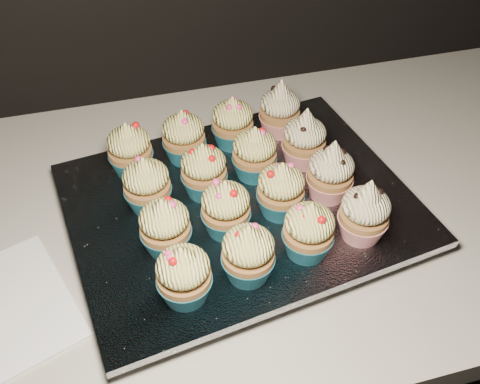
{
  "coord_description": "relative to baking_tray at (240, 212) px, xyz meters",
  "views": [
    {
      "loc": [
        0.11,
        1.17,
        1.45
      ],
      "look_at": [
        0.24,
        1.67,
        0.95
      ],
      "focal_mm": 40.0,
      "sensor_mm": 36.0,
      "label": 1
    }
  ],
  "objects": [
    {
      "name": "cupcake_14",
      "position": [
        0.02,
        0.12,
        0.06
      ],
      "size": [
        0.06,
        0.06,
        0.08
      ],
      "color": "#196075",
      "rests_on": "foil_lining"
    },
    {
      "name": "cupcake_10",
      "position": [
        0.03,
        0.05,
        0.06
      ],
      "size": [
        0.06,
        0.06,
        0.08
      ],
      "color": "#196075",
      "rests_on": "foil_lining"
    },
    {
      "name": "worktop",
      "position": [
        -0.24,
        0.03,
        -0.03
      ],
      "size": [
        2.44,
        0.64,
        0.04
      ],
      "primitive_type": "cube",
      "color": "beige",
      "rests_on": "cabinet"
    },
    {
      "name": "cupcake_9",
      "position": [
        -0.04,
        0.03,
        0.06
      ],
      "size": [
        0.06,
        0.06,
        0.08
      ],
      "color": "#196075",
      "rests_on": "foil_lining"
    },
    {
      "name": "cupcake_3",
      "position": [
        0.13,
        -0.1,
        0.06
      ],
      "size": [
        0.06,
        0.06,
        0.1
      ],
      "color": "red",
      "rests_on": "foil_lining"
    },
    {
      "name": "cupcake_6",
      "position": [
        0.05,
        -0.03,
        0.06
      ],
      "size": [
        0.06,
        0.06,
        0.08
      ],
      "color": "#196075",
      "rests_on": "foil_lining"
    },
    {
      "name": "cupcake_7",
      "position": [
        0.12,
        -0.02,
        0.06
      ],
      "size": [
        0.06,
        0.06,
        0.1
      ],
      "color": "red",
      "rests_on": "foil_lining"
    },
    {
      "name": "cupcake_15",
      "position": [
        0.1,
        0.13,
        0.06
      ],
      "size": [
        0.06,
        0.06,
        0.1
      ],
      "color": "red",
      "rests_on": "foil_lining"
    },
    {
      "name": "foil_lining",
      "position": [
        0.0,
        0.0,
        0.02
      ],
      "size": [
        0.5,
        0.41,
        0.01
      ],
      "primitive_type": "cube",
      "rotation": [
        0.0,
        0.0,
        0.15
      ],
      "color": "silver",
      "rests_on": "baking_tray"
    },
    {
      "name": "cupcake_5",
      "position": [
        -0.03,
        -0.05,
        0.06
      ],
      "size": [
        0.06,
        0.06,
        0.08
      ],
      "color": "#196075",
      "rests_on": "foil_lining"
    },
    {
      "name": "cupcake_1",
      "position": [
        -0.02,
        -0.12,
        0.06
      ],
      "size": [
        0.06,
        0.06,
        0.08
      ],
      "color": "#196075",
      "rests_on": "foil_lining"
    },
    {
      "name": "baking_tray",
      "position": [
        0.0,
        0.0,
        0.0
      ],
      "size": [
        0.46,
        0.37,
        0.02
      ],
      "primitive_type": "cube",
      "rotation": [
        0.0,
        0.0,
        0.15
      ],
      "color": "black",
      "rests_on": "worktop"
    },
    {
      "name": "cupcake_8",
      "position": [
        -0.12,
        0.02,
        0.06
      ],
      "size": [
        0.06,
        0.06,
        0.08
      ],
      "color": "#196075",
      "rests_on": "foil_lining"
    },
    {
      "name": "cupcake_2",
      "position": [
        0.06,
        -0.11,
        0.06
      ],
      "size": [
        0.06,
        0.06,
        0.08
      ],
      "color": "#196075",
      "rests_on": "foil_lining"
    },
    {
      "name": "cupcake_13",
      "position": [
        -0.05,
        0.11,
        0.06
      ],
      "size": [
        0.06,
        0.06,
        0.08
      ],
      "color": "#196075",
      "rests_on": "foil_lining"
    },
    {
      "name": "cupcake_11",
      "position": [
        0.11,
        0.06,
        0.06
      ],
      "size": [
        0.06,
        0.06,
        0.1
      ],
      "color": "red",
      "rests_on": "foil_lining"
    },
    {
      "name": "cupcake_0",
      "position": [
        -0.1,
        -0.13,
        0.06
      ],
      "size": [
        0.06,
        0.06,
        0.08
      ],
      "color": "#196075",
      "rests_on": "foil_lining"
    },
    {
      "name": "cupcake_12",
      "position": [
        -0.13,
        0.1,
        0.06
      ],
      "size": [
        0.06,
        0.06,
        0.08
      ],
      "color": "#196075",
      "rests_on": "foil_lining"
    },
    {
      "name": "cupcake_4",
      "position": [
        -0.11,
        -0.06,
        0.06
      ],
      "size": [
        0.06,
        0.06,
        0.08
      ],
      "color": "#196075",
      "rests_on": "foil_lining"
    }
  ]
}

